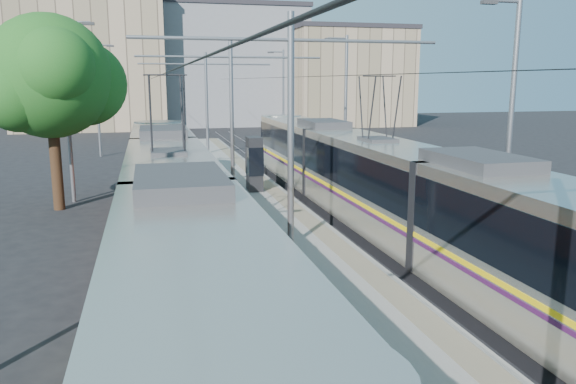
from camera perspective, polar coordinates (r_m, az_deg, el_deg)
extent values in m
cube|color=gray|center=(26.11, -4.62, -0.28)|extent=(4.00, 50.00, 0.30)
cube|color=gray|center=(25.89, -7.79, -0.10)|extent=(0.70, 50.00, 0.01)
cube|color=gray|center=(26.35, -1.52, 0.20)|extent=(0.70, 50.00, 0.01)
cube|color=gray|center=(25.81, -14.11, -1.03)|extent=(0.07, 70.00, 0.03)
cube|color=gray|center=(25.84, -10.93, -0.88)|extent=(0.07, 70.00, 0.03)
cube|color=gray|center=(26.75, 1.48, -0.27)|extent=(0.07, 70.00, 0.03)
cube|color=gray|center=(27.16, 4.40, -0.12)|extent=(0.07, 70.00, 0.03)
cube|color=black|center=(17.10, -11.62, -6.50)|extent=(2.30, 27.41, 0.40)
cube|color=#BCB5AC|center=(16.68, -11.84, -1.09)|extent=(2.40, 25.81, 2.90)
cube|color=black|center=(16.58, -11.91, 0.60)|extent=(2.43, 25.81, 1.30)
cube|color=#FFA40D|center=(16.77, -11.78, -2.42)|extent=(2.43, 25.81, 0.12)
cube|color=#A42109|center=(16.89, -11.72, -4.07)|extent=(2.42, 25.81, 1.10)
cube|color=#2D2D30|center=(16.42, -12.06, 4.38)|extent=(1.68, 3.00, 0.30)
cube|color=black|center=(20.38, 8.81, -3.52)|extent=(2.30, 30.59, 0.40)
cube|color=beige|center=(20.03, 8.95, 1.05)|extent=(2.40, 28.99, 2.90)
cube|color=black|center=(19.95, 9.00, 2.47)|extent=(2.43, 28.99, 1.30)
cube|color=yellow|center=(20.10, 8.92, -0.07)|extent=(2.43, 28.99, 0.12)
cube|color=#3C1240|center=(20.13, 8.91, -0.49)|extent=(2.43, 28.99, 0.10)
cube|color=#2D2D30|center=(19.82, 9.10, 5.61)|extent=(1.68, 3.00, 0.30)
cylinder|color=slate|center=(16.85, 0.28, 5.99)|extent=(0.20, 0.20, 7.00)
cylinder|color=slate|center=(16.82, 0.29, 15.19)|extent=(9.20, 0.10, 0.10)
cylinder|color=slate|center=(28.60, -5.74, 8.07)|extent=(0.20, 0.20, 7.00)
cylinder|color=slate|center=(28.58, -5.85, 13.48)|extent=(9.20, 0.10, 0.10)
cylinder|color=slate|center=(40.50, -8.26, 8.91)|extent=(0.20, 0.20, 7.00)
cylinder|color=slate|center=(40.49, -8.37, 12.73)|extent=(9.20, 0.10, 0.10)
cylinder|color=black|center=(25.26, -13.06, 11.41)|extent=(0.02, 70.00, 0.02)
cylinder|color=black|center=(26.42, 3.08, 11.66)|extent=(0.02, 70.00, 0.02)
cylinder|color=slate|center=(26.50, -21.48, 7.55)|extent=(0.18, 0.18, 8.00)
cube|color=#2D2D30|center=(26.46, -19.63, 15.82)|extent=(0.50, 0.22, 0.12)
cylinder|color=slate|center=(42.41, -18.80, 8.81)|extent=(0.18, 0.18, 8.00)
cube|color=#2D2D30|center=(42.38, -17.61, 13.96)|extent=(0.50, 0.22, 0.12)
cylinder|color=slate|center=(20.05, 21.68, 6.61)|extent=(0.18, 0.18, 8.00)
cube|color=#2D2D30|center=(19.53, 19.76, 17.69)|extent=(0.50, 0.22, 0.12)
cylinder|color=slate|center=(34.32, 5.88, 8.91)|extent=(0.18, 0.18, 8.00)
cube|color=#2D2D30|center=(34.03, 4.20, 15.24)|extent=(0.50, 0.22, 0.12)
cylinder|color=slate|center=(49.66, -0.49, 9.66)|extent=(0.18, 0.18, 8.00)
cube|color=#2D2D30|center=(49.46, -1.77, 13.99)|extent=(0.50, 0.22, 0.12)
cube|color=black|center=(26.17, -3.43, 2.87)|extent=(0.68, 1.10, 2.50)
cube|color=black|center=(26.15, -3.44, 3.22)|extent=(0.72, 1.15, 1.30)
cylinder|color=#382314|center=(25.34, -22.45, 2.03)|extent=(0.46, 0.46, 3.33)
sphere|color=#164E19|center=(25.08, -23.11, 10.76)|extent=(5.00, 5.00, 5.00)
sphere|color=#164E19|center=(25.75, -19.99, 10.27)|extent=(3.54, 3.54, 3.54)
cube|color=#9F866C|center=(68.54, -19.41, 12.29)|extent=(16.00, 12.00, 14.78)
cube|color=slate|center=(72.98, -6.20, 12.38)|extent=(18.00, 14.00, 13.86)
cube|color=#262328|center=(73.49, -6.33, 17.99)|extent=(18.36, 14.28, 0.50)
cube|color=#9F866C|center=(70.52, 6.09, 11.38)|extent=(14.00, 10.00, 11.28)
cube|color=#262328|center=(70.79, 6.19, 16.15)|extent=(14.28, 10.20, 0.50)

